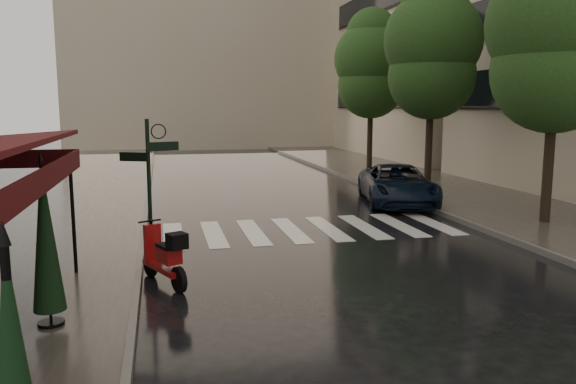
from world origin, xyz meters
name	(u,v)px	position (x,y,z in m)	size (l,w,h in m)	color
ground	(227,317)	(0.00, 0.00, 0.00)	(120.00, 120.00, 0.00)	black
sidewalk_near	(58,202)	(-4.50, 12.00, 0.06)	(6.00, 60.00, 0.12)	#38332D
sidewalk_far	(444,188)	(10.25, 12.00, 0.06)	(5.50, 60.00, 0.12)	#38332D
curb_near	(148,198)	(-1.45, 12.00, 0.07)	(0.12, 60.00, 0.16)	#595651
curb_far	(379,190)	(7.45, 12.00, 0.07)	(0.12, 60.00, 0.16)	#595651
crosswalk	(309,229)	(2.98, 6.00, 0.01)	(7.85, 3.20, 0.01)	silver
signpost	(149,182)	(-1.19, 3.00, 1.83)	(1.17, 0.29, 3.10)	black
haussmann_far	(432,14)	(16.50, 26.00, 9.25)	(8.00, 16.00, 18.50)	tan
backdrop_building	(207,22)	(3.00, 38.00, 10.00)	(22.00, 6.00, 20.00)	tan
tree_near	(558,32)	(9.60, 5.00, 5.32)	(3.80, 3.80, 7.99)	black
tree_mid	(432,48)	(9.50, 12.00, 5.59)	(3.80, 3.80, 8.34)	black
tree_far	(371,64)	(9.70, 19.00, 5.46)	(3.80, 3.80, 8.16)	black
scooter	(165,258)	(-0.94, 1.92, 0.53)	(0.91, 1.63, 1.15)	black
parked_car	(397,184)	(7.00, 9.30, 0.67)	(2.23, 4.84, 1.35)	black
parasol_back	(45,236)	(-2.63, 0.00, 1.48)	(0.47, 0.47, 2.52)	black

